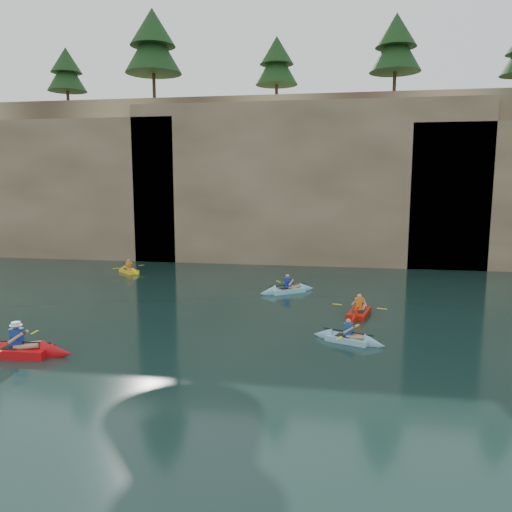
# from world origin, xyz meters

# --- Properties ---
(ground) EXTENTS (160.00, 160.00, 0.00)m
(ground) POSITION_xyz_m (0.00, 0.00, 0.00)
(ground) COLOR black
(ground) RESTS_ON ground
(cliff) EXTENTS (70.00, 16.00, 12.00)m
(cliff) POSITION_xyz_m (0.00, 30.00, 6.00)
(cliff) COLOR tan
(cliff) RESTS_ON ground
(cliff_slab_west) EXTENTS (26.00, 2.40, 10.56)m
(cliff_slab_west) POSITION_xyz_m (-20.00, 22.60, 5.28)
(cliff_slab_west) COLOR #A28462
(cliff_slab_west) RESTS_ON ground
(cliff_slab_center) EXTENTS (24.00, 2.40, 11.40)m
(cliff_slab_center) POSITION_xyz_m (2.00, 22.60, 5.70)
(cliff_slab_center) COLOR #A28462
(cliff_slab_center) RESTS_ON ground
(sea_cave_west) EXTENTS (4.50, 1.00, 4.00)m
(sea_cave_west) POSITION_xyz_m (-18.00, 21.95, 2.00)
(sea_cave_west) COLOR black
(sea_cave_west) RESTS_ON ground
(sea_cave_center) EXTENTS (3.50, 1.00, 3.20)m
(sea_cave_center) POSITION_xyz_m (-4.00, 21.95, 1.60)
(sea_cave_center) COLOR black
(sea_cave_center) RESTS_ON ground
(sea_cave_east) EXTENTS (5.00, 1.00, 4.50)m
(sea_cave_east) POSITION_xyz_m (10.00, 21.95, 2.25)
(sea_cave_east) COLOR black
(sea_cave_east) RESTS_ON ground
(cliff_pines) EXTENTS (56.00, 6.00, 7.83)m
(cliff_pines) POSITION_xyz_m (0.00, 25.00, 15.91)
(cliff_pines) COLOR black
(cliff_pines) RESTS_ON cliff
(main_kayaker) EXTENTS (3.87, 2.58, 1.43)m
(main_kayaker) POSITION_xyz_m (-6.00, 2.17, 0.19)
(main_kayaker) COLOR red
(main_kayaker) RESTS_ON ground
(kayaker_ltblue_near) EXTENTS (2.79, 2.03, 1.08)m
(kayaker_ltblue_near) POSITION_xyz_m (4.93, 5.46, 0.13)
(kayaker_ltblue_near) COLOR #81BAD8
(kayaker_ltblue_near) RESTS_ON ground
(kayaker_red_far) EXTENTS (2.31, 3.33, 1.19)m
(kayaker_red_far) POSITION_xyz_m (5.45, 9.16, 0.15)
(kayaker_red_far) COLOR red
(kayaker_red_far) RESTS_ON ground
(kayaker_yellow) EXTENTS (2.45, 2.23, 1.09)m
(kayaker_yellow) POSITION_xyz_m (-8.61, 17.07, 0.14)
(kayaker_yellow) COLOR yellow
(kayaker_yellow) RESTS_ON ground
(kayaker_ltblue_mid) EXTENTS (3.03, 2.42, 1.21)m
(kayaker_ltblue_mid) POSITION_xyz_m (1.91, 13.11, 0.15)
(kayaker_ltblue_mid) COLOR #8AD1E8
(kayaker_ltblue_mid) RESTS_ON ground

